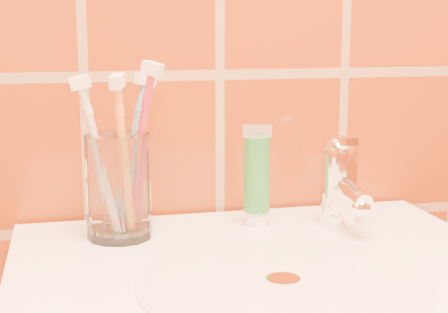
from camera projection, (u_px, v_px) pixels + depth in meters
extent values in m
cylinder|color=silver|center=(283.00, 282.00, 0.70)|extent=(0.30, 0.30, 0.00)
cylinder|color=white|center=(283.00, 280.00, 0.70)|extent=(0.04, 0.04, 0.00)
cylinder|color=white|center=(119.00, 186.00, 0.84)|extent=(0.11, 0.11, 0.13)
cylinder|color=white|center=(256.00, 218.00, 0.90)|extent=(0.03, 0.03, 0.02)
cylinder|color=#1B7524|center=(257.00, 174.00, 0.89)|extent=(0.03, 0.03, 0.10)
cube|color=beige|center=(257.00, 131.00, 0.88)|extent=(0.04, 0.00, 0.02)
cylinder|color=white|center=(338.00, 189.00, 0.90)|extent=(0.05, 0.05, 0.09)
sphere|color=white|center=(340.00, 154.00, 0.89)|extent=(0.05, 0.05, 0.05)
cylinder|color=white|center=(350.00, 191.00, 0.86)|extent=(0.02, 0.09, 0.03)
cube|color=white|center=(344.00, 142.00, 0.87)|extent=(0.02, 0.06, 0.01)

